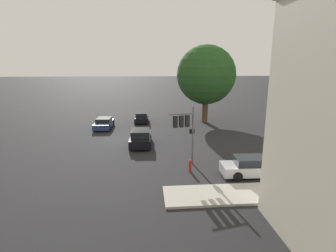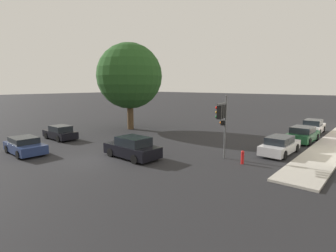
{
  "view_description": "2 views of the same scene",
  "coord_description": "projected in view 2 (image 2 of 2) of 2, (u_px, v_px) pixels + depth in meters",
  "views": [
    {
      "loc": [
        26.02,
        2.83,
        7.62
      ],
      "look_at": [
        0.99,
        4.88,
        1.69
      ],
      "focal_mm": 28.0,
      "sensor_mm": 36.0,
      "label": 1
    },
    {
      "loc": [
        15.57,
        -10.31,
        5.23
      ],
      "look_at": [
        3.55,
        3.91,
        2.33
      ],
      "focal_mm": 28.0,
      "sensor_mm": 36.0,
      "label": 2
    }
  ],
  "objects": [
    {
      "name": "ground_plane",
      "position": [
        94.0,
        160.0,
        18.52
      ],
      "size": [
        300.0,
        300.0,
        0.0
      ],
      "primitive_type": "plane",
      "color": "black"
    },
    {
      "name": "crossing_car_1",
      "position": [
        132.0,
        148.0,
        19.02
      ],
      "size": [
        4.39,
        2.15,
        1.55
      ],
      "rotation": [
        0.0,
        0.0,
        3.11
      ],
      "color": "black",
      "rests_on": "ground_plane"
    },
    {
      "name": "parked_car_0",
      "position": [
        280.0,
        145.0,
        20.06
      ],
      "size": [
        1.91,
        4.63,
        1.39
      ],
      "rotation": [
        0.0,
        0.0,
        1.55
      ],
      "color": "#B7B7BC",
      "rests_on": "ground_plane"
    },
    {
      "name": "traffic_signal",
      "position": [
        222.0,
        115.0,
        17.85
      ],
      "size": [
        0.87,
        2.03,
        4.52
      ],
      "rotation": [
        0.0,
        0.0,
        3.35
      ],
      "color": "#515456",
      "rests_on": "ground_plane"
    },
    {
      "name": "crossing_car_2",
      "position": [
        60.0,
        133.0,
        25.55
      ],
      "size": [
        3.84,
        1.84,
        1.35
      ],
      "rotation": [
        0.0,
        0.0,
        3.14
      ],
      "color": "black",
      "rests_on": "ground_plane"
    },
    {
      "name": "parked_car_2",
      "position": [
        313.0,
        127.0,
        28.72
      ],
      "size": [
        2.06,
        4.8,
        1.52
      ],
      "rotation": [
        0.0,
        0.0,
        1.61
      ],
      "color": "silver",
      "rests_on": "ground_plane"
    },
    {
      "name": "street_tree",
      "position": [
        130.0,
        76.0,
        30.65
      ],
      "size": [
        7.63,
        7.63,
        10.12
      ],
      "color": "#4C3823",
      "rests_on": "ground_plane"
    },
    {
      "name": "fire_hydrant",
      "position": [
        242.0,
        157.0,
        17.52
      ],
      "size": [
        0.22,
        0.22,
        0.92
      ],
      "color": "red",
      "rests_on": "ground_plane"
    },
    {
      "name": "parked_car_1",
      "position": [
        303.0,
        135.0,
        24.39
      ],
      "size": [
        2.15,
        4.53,
        1.44
      ],
      "rotation": [
        0.0,
        0.0,
        1.54
      ],
      "color": "#194728",
      "rests_on": "ground_plane"
    },
    {
      "name": "crossing_car_0",
      "position": [
        25.0,
        146.0,
        20.17
      ],
      "size": [
        4.12,
        2.14,
        1.28
      ],
      "rotation": [
        0.0,
        0.0,
        -0.04
      ],
      "color": "navy",
      "rests_on": "ground_plane"
    }
  ]
}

